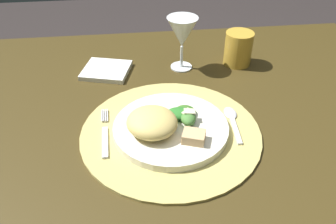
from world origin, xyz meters
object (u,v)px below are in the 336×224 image
object	(u,v)px
napkin	(106,70)
amber_tumbler	(238,48)
fork	(105,134)
wine_glass	(182,33)
dining_table	(175,157)
spoon	(232,118)
dinner_plate	(171,128)

from	to	relation	value
napkin	amber_tumbler	distance (m)	0.38
fork	wine_glass	bearing A→B (deg)	53.56
dining_table	spoon	world-z (taller)	spoon
fork	amber_tumbler	bearing A→B (deg)	37.65
spoon	fork	bearing A→B (deg)	-175.34
dining_table	dinner_plate	bearing A→B (deg)	-107.53
wine_glass	napkin	bearing A→B (deg)	-179.32
spoon	dinner_plate	bearing A→B (deg)	-169.67
dining_table	napkin	distance (m)	0.31
spoon	wine_glass	size ratio (longest dim) A/B	0.88
fork	napkin	distance (m)	0.28
amber_tumbler	napkin	bearing A→B (deg)	-178.85
fork	wine_glass	size ratio (longest dim) A/B	1.10
amber_tumbler	dinner_plate	bearing A→B (deg)	-128.44
spoon	wine_glass	world-z (taller)	wine_glass
fork	napkin	size ratio (longest dim) A/B	1.33
dinner_plate	amber_tumbler	size ratio (longest dim) A/B	2.61
napkin	spoon	bearing A→B (deg)	-41.47
dining_table	dinner_plate	xyz separation A→B (m)	(-0.02, -0.07, 0.16)
napkin	wine_glass	world-z (taller)	wine_glass
dining_table	wine_glass	distance (m)	0.33
dining_table	wine_glass	size ratio (longest dim) A/B	8.72
dining_table	dinner_plate	distance (m)	0.17
napkin	dinner_plate	bearing A→B (deg)	-62.62
fork	napkin	xyz separation A→B (m)	(-0.00, 0.28, -0.00)
fork	spoon	bearing A→B (deg)	4.66
wine_glass	dinner_plate	bearing A→B (deg)	-103.11
wine_glass	amber_tumbler	world-z (taller)	wine_glass
napkin	fork	bearing A→B (deg)	-89.11
fork	amber_tumbler	world-z (taller)	amber_tumbler
spoon	napkin	world-z (taller)	same
dinner_plate	amber_tumbler	xyz separation A→B (m)	(0.23, 0.29, 0.03)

